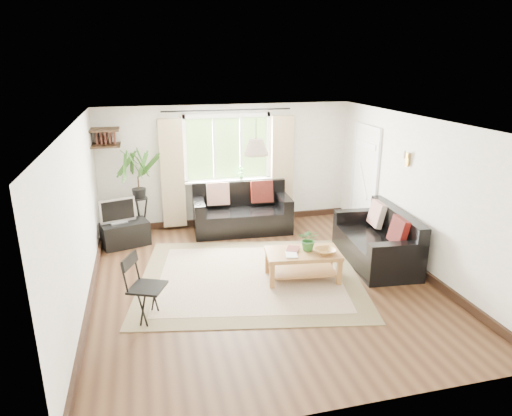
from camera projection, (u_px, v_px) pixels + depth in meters
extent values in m
plane|color=#321D10|center=(262.00, 282.00, 6.92)|extent=(5.50, 5.50, 0.00)
plane|color=white|center=(263.00, 122.00, 6.18)|extent=(5.50, 5.50, 0.00)
cube|color=beige|center=(227.00, 166.00, 9.09)|extent=(5.00, 0.02, 2.40)
cube|color=beige|center=(343.00, 299.00, 4.01)|extent=(5.00, 0.02, 2.40)
cube|color=beige|center=(79.00, 221.00, 5.98)|extent=(0.02, 5.50, 2.40)
cube|color=beige|center=(417.00, 195.00, 7.13)|extent=(0.02, 5.50, 2.40)
cube|color=beige|center=(250.00, 277.00, 7.05)|extent=(3.82, 3.45, 0.02)
cube|color=silver|center=(364.00, 181.00, 8.75)|extent=(0.06, 0.96, 2.06)
imported|color=#275923|center=(309.00, 239.00, 6.87)|extent=(0.40, 0.38, 0.35)
imported|color=#A27237|center=(326.00, 251.00, 6.79)|extent=(0.32, 0.32, 0.07)
imported|color=silver|center=(286.00, 255.00, 6.74)|extent=(0.22, 0.27, 0.02)
imported|color=brown|center=(287.00, 249.00, 6.95)|extent=(0.27, 0.30, 0.02)
cube|color=black|center=(125.00, 234.00, 8.23)|extent=(0.90, 0.67, 0.44)
imported|color=#2D6023|center=(241.00, 173.00, 9.08)|extent=(0.14, 0.10, 0.27)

